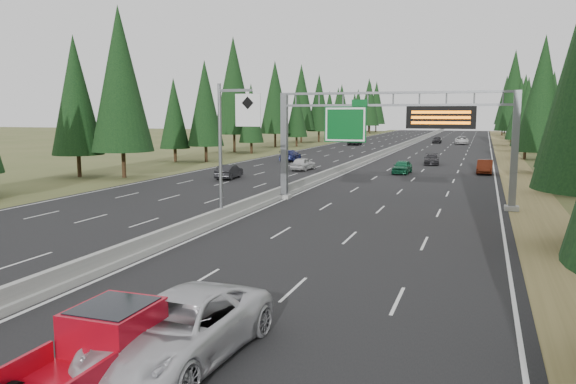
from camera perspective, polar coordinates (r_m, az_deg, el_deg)
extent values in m
cube|color=black|center=(85.57, 9.59, 3.64)|extent=(32.00, 260.00, 0.08)
cube|color=olive|center=(84.45, 21.59, 3.13)|extent=(3.60, 260.00, 0.06)
cube|color=#455226|center=(90.27, -1.64, 3.97)|extent=(3.60, 260.00, 0.06)
cube|color=gray|center=(85.56, 9.59, 3.77)|extent=(0.70, 260.00, 0.30)
cube|color=gray|center=(85.53, 9.60, 4.03)|extent=(0.30, 260.00, 0.60)
cube|color=slate|center=(41.61, -0.37, 4.66)|extent=(0.45, 0.45, 7.80)
cube|color=gray|center=(42.00, -0.36, -0.45)|extent=(0.90, 0.90, 0.30)
cube|color=slate|center=(39.25, 22.04, 3.88)|extent=(0.45, 0.45, 7.80)
cube|color=gray|center=(39.66, 21.76, -1.53)|extent=(0.90, 0.90, 0.30)
cube|color=slate|center=(39.61, 10.65, 9.88)|extent=(15.85, 0.35, 0.16)
cube|color=slate|center=(39.59, 10.62, 8.67)|extent=(15.85, 0.35, 0.16)
cube|color=#054C19|center=(39.98, 5.84, 6.85)|extent=(3.00, 0.10, 2.50)
cube|color=silver|center=(39.92, 5.82, 6.85)|extent=(2.85, 0.02, 2.35)
cube|color=#054C19|center=(39.76, 7.29, 8.98)|extent=(1.10, 0.10, 0.45)
cube|color=black|center=(38.93, 15.26, 7.32)|extent=(4.50, 0.40, 1.50)
cube|color=orange|center=(38.71, 15.25, 7.83)|extent=(3.80, 0.02, 0.18)
cube|color=orange|center=(38.71, 15.23, 7.32)|extent=(3.80, 0.02, 0.18)
cube|color=orange|center=(38.72, 15.21, 6.80)|extent=(3.80, 0.02, 0.18)
cylinder|color=slate|center=(32.53, -6.89, 3.84)|extent=(0.20, 0.20, 8.00)
cube|color=gray|center=(33.04, -6.77, -2.92)|extent=(0.50, 0.50, 0.20)
cube|color=slate|center=(32.04, -5.36, 10.24)|extent=(2.00, 0.15, 0.15)
cube|color=silver|center=(31.58, -4.10, 8.29)|extent=(1.50, 0.06, 1.80)
cylinder|color=black|center=(49.44, 26.36, 0.98)|extent=(0.40, 0.40, 2.14)
cone|color=black|center=(49.17, 26.85, 8.73)|extent=(4.81, 4.81, 11.23)
cylinder|color=black|center=(66.14, 24.11, 2.77)|extent=(0.40, 0.40, 2.34)
cone|color=black|center=(65.96, 24.47, 9.10)|extent=(5.26, 5.26, 12.27)
cylinder|color=black|center=(85.30, 22.91, 3.69)|extent=(0.40, 0.40, 1.82)
cone|color=black|center=(85.13, 23.13, 7.52)|extent=(4.10, 4.10, 9.57)
cylinder|color=black|center=(84.41, 26.05, 3.48)|extent=(0.40, 0.40, 1.85)
cone|color=black|center=(84.23, 26.30, 7.39)|extent=(4.16, 4.16, 9.70)
cylinder|color=black|center=(102.64, 22.34, 4.40)|extent=(0.40, 0.40, 1.98)
cone|color=black|center=(102.50, 22.52, 7.84)|extent=(4.45, 4.45, 10.38)
cylinder|color=black|center=(101.85, 25.07, 4.26)|extent=(0.40, 0.40, 2.11)
cone|color=black|center=(101.72, 25.29, 7.97)|extent=(4.76, 4.76, 11.10)
cylinder|color=black|center=(119.41, 21.74, 5.10)|extent=(0.40, 0.40, 2.98)
cone|color=black|center=(119.38, 21.97, 9.56)|extent=(6.70, 6.70, 15.64)
cylinder|color=black|center=(119.39, 23.82, 4.81)|extent=(0.40, 0.40, 2.26)
cone|color=black|center=(119.28, 24.02, 8.19)|extent=(5.08, 5.08, 11.86)
cylinder|color=black|center=(137.49, 22.09, 5.15)|extent=(0.40, 0.40, 1.86)
cone|color=black|center=(137.38, 22.22, 7.57)|extent=(4.18, 4.18, 9.75)
cylinder|color=black|center=(138.59, 23.70, 5.23)|extent=(0.40, 0.40, 2.54)
cone|color=black|center=(138.52, 23.89, 8.51)|extent=(5.73, 5.73, 13.36)
cylinder|color=black|center=(156.88, 21.33, 5.48)|extent=(0.40, 0.40, 1.85)
cone|color=black|center=(156.79, 21.44, 7.58)|extent=(4.16, 4.16, 9.70)
cylinder|color=black|center=(157.03, 23.11, 5.46)|extent=(0.40, 0.40, 2.24)
cone|color=black|center=(156.95, 23.25, 8.01)|extent=(5.04, 5.04, 11.77)
cylinder|color=black|center=(172.24, 20.91, 5.66)|extent=(0.40, 0.40, 1.77)
cone|color=black|center=(172.15, 21.00, 7.50)|extent=(3.98, 3.98, 9.29)
cylinder|color=black|center=(174.38, 22.77, 5.76)|extent=(0.40, 0.40, 2.79)
cone|color=black|center=(174.35, 22.92, 8.62)|extent=(6.27, 6.27, 14.64)
cylinder|color=black|center=(191.06, 21.13, 6.00)|extent=(0.40, 0.40, 2.90)
cone|color=black|center=(191.04, 21.27, 8.72)|extent=(6.53, 6.53, 15.23)
cylinder|color=black|center=(192.24, 22.45, 5.92)|extent=(0.40, 0.40, 2.75)
cone|color=black|center=(192.21, 22.59, 8.48)|extent=(6.19, 6.19, 14.45)
cylinder|color=black|center=(57.99, -16.34, 2.67)|extent=(0.40, 0.40, 2.67)
cone|color=black|center=(57.86, -16.67, 10.94)|extent=(6.02, 6.02, 14.04)
cylinder|color=black|center=(60.69, -20.45, 2.52)|extent=(0.40, 0.40, 2.26)
cone|color=black|center=(60.48, -20.78, 9.19)|extent=(5.08, 5.08, 11.86)
cylinder|color=black|center=(75.15, -8.32, 3.86)|extent=(0.40, 0.40, 2.13)
cone|color=black|center=(74.97, -8.42, 8.93)|extent=(4.78, 4.78, 11.16)
cylinder|color=black|center=(76.42, -11.38, 3.71)|extent=(0.40, 0.40, 1.76)
cone|color=black|center=(76.22, -11.50, 7.85)|extent=(3.97, 3.97, 9.26)
cylinder|color=black|center=(90.12, -3.73, 4.49)|extent=(0.40, 0.40, 1.77)
cone|color=black|center=(89.95, -3.77, 8.00)|extent=(3.98, 3.98, 9.28)
cylinder|color=black|center=(93.54, -5.47, 4.98)|extent=(0.40, 0.40, 2.99)
cone|color=black|center=(93.51, -5.55, 10.71)|extent=(6.73, 6.73, 15.71)
cylinder|color=black|center=(108.65, 0.88, 5.13)|extent=(0.40, 0.40, 1.87)
cone|color=black|center=(108.51, 0.89, 8.22)|extent=(4.21, 4.21, 9.82)
cylinder|color=black|center=(107.21, -1.31, 5.29)|extent=(0.40, 0.40, 2.59)
cone|color=black|center=(107.12, -1.32, 9.61)|extent=(5.82, 5.82, 13.58)
cylinder|color=black|center=(126.65, 3.15, 5.66)|extent=(0.40, 0.40, 2.40)
cone|color=black|center=(126.56, 3.17, 9.06)|extent=(5.41, 5.41, 12.62)
cylinder|color=black|center=(124.04, 1.35, 5.69)|extent=(0.40, 0.40, 2.72)
cone|color=black|center=(123.98, 1.37, 9.61)|extent=(6.11, 6.11, 14.26)
cylinder|color=black|center=(140.81, 5.43, 5.82)|extent=(0.40, 0.40, 2.17)
cone|color=black|center=(140.72, 5.47, 8.58)|extent=(4.88, 4.88, 11.38)
cylinder|color=black|center=(144.72, 4.22, 5.85)|extent=(0.40, 0.40, 1.93)
cone|color=black|center=(144.62, 4.24, 8.23)|extent=(4.33, 4.33, 10.11)
cylinder|color=black|center=(159.94, 6.74, 6.02)|extent=(0.40, 0.40, 1.93)
cone|color=black|center=(159.85, 6.77, 8.18)|extent=(4.35, 4.35, 10.15)
cylinder|color=black|center=(158.83, 5.09, 6.07)|extent=(0.40, 0.40, 2.16)
cone|color=black|center=(158.74, 5.12, 8.51)|extent=(4.87, 4.87, 11.37)
cylinder|color=black|center=(177.13, 8.29, 6.28)|extent=(0.40, 0.40, 2.56)
cone|color=black|center=(177.07, 8.34, 8.87)|extent=(5.76, 5.76, 13.44)
cylinder|color=black|center=(177.41, 7.10, 6.25)|extent=(0.40, 0.40, 2.21)
cone|color=black|center=(177.34, 7.14, 8.49)|extent=(4.98, 4.98, 11.61)
cylinder|color=black|center=(194.54, 8.91, 6.44)|extent=(0.40, 0.40, 2.73)
cone|color=black|center=(194.51, 8.97, 8.95)|extent=(6.14, 6.14, 14.32)
cylinder|color=black|center=(195.55, 8.16, 6.50)|extent=(0.40, 0.40, 2.92)
cone|color=black|center=(195.53, 8.22, 9.17)|extent=(6.56, 6.56, 15.31)
imported|color=silver|center=(15.12, -10.84, -13.41)|extent=(3.19, 6.30, 1.71)
cylinder|color=black|center=(15.95, -18.06, -14.35)|extent=(0.28, 0.75, 0.75)
cylinder|color=black|center=(15.09, -13.03, -15.48)|extent=(0.28, 0.75, 0.75)
cube|color=#A50A1A|center=(14.35, -19.21, -16.39)|extent=(1.88, 5.27, 0.28)
cube|color=#A50A1A|center=(14.72, -17.24, -12.89)|extent=(1.79, 2.07, 1.04)
cube|color=black|center=(14.62, -17.29, -11.86)|extent=(1.60, 1.79, 0.52)
cube|color=#A50A1A|center=(13.84, -26.09, -16.24)|extent=(0.09, 2.26, 0.57)
imported|color=#15603B|center=(60.56, 11.53, 2.53)|extent=(1.84, 4.23, 1.42)
imported|color=#5B1D0D|center=(62.68, 19.37, 2.43)|extent=(1.65, 4.43, 1.45)
imported|color=black|center=(71.98, 14.38, 3.24)|extent=(2.17, 4.60, 1.30)
imported|color=silver|center=(120.73, 17.23, 5.03)|extent=(2.89, 5.77, 1.57)
imported|color=black|center=(123.48, 14.90, 5.15)|extent=(1.74, 4.25, 1.44)
imported|color=black|center=(54.86, -6.01, 2.08)|extent=(1.80, 4.32, 1.39)
imported|color=navy|center=(74.92, 0.23, 3.74)|extent=(2.58, 5.31, 1.49)
imported|color=silver|center=(62.79, 1.55, 2.89)|extent=(2.09, 4.36, 1.44)
imported|color=black|center=(112.94, 6.81, 5.10)|extent=(2.35, 4.92, 1.35)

